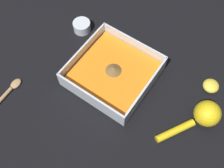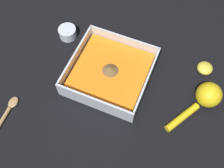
{
  "view_description": "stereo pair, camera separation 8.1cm",
  "coord_description": "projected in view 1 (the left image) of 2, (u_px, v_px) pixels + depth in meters",
  "views": [
    {
      "loc": [
        -0.25,
        0.36,
        0.75
      ],
      "look_at": [
        -0.03,
        0.04,
        0.03
      ],
      "focal_mm": 42.0,
      "sensor_mm": 36.0,
      "label": 1
    },
    {
      "loc": [
        -0.18,
        0.39,
        0.75
      ],
      "look_at": [
        -0.03,
        0.04,
        0.03
      ],
      "focal_mm": 42.0,
      "sensor_mm": 36.0,
      "label": 2
    }
  ],
  "objects": [
    {
      "name": "lemon_squeezer",
      "position": [
        204.0,
        115.0,
        0.76
      ],
      "size": [
        0.13,
        0.19,
        0.08
      ],
      "rotation": [
        0.0,
        0.0,
        4.18
      ],
      "color": "yellow",
      "rests_on": "ground_plane"
    },
    {
      "name": "ground_plane",
      "position": [
        111.0,
        75.0,
        0.87
      ],
      "size": [
        4.0,
        4.0,
        0.0
      ],
      "primitive_type": "plane",
      "color": "black"
    },
    {
      "name": "square_dish",
      "position": [
        113.0,
        73.0,
        0.84
      ],
      "size": [
        0.25,
        0.25,
        0.07
      ],
      "color": "silver",
      "rests_on": "ground_plane"
    },
    {
      "name": "lemon_half",
      "position": [
        211.0,
        86.0,
        0.83
      ],
      "size": [
        0.05,
        0.05,
        0.03
      ],
      "color": "yellow",
      "rests_on": "ground_plane"
    },
    {
      "name": "wooden_spoon",
      "position": [
        2.0,
        99.0,
        0.82
      ],
      "size": [
        0.03,
        0.19,
        0.01
      ],
      "rotation": [
        0.0,
        0.0,
        4.75
      ],
      "color": "tan",
      "rests_on": "ground_plane"
    },
    {
      "name": "spice_bowl",
      "position": [
        82.0,
        27.0,
        0.94
      ],
      "size": [
        0.06,
        0.06,
        0.04
      ],
      "color": "silver",
      "rests_on": "ground_plane"
    }
  ]
}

